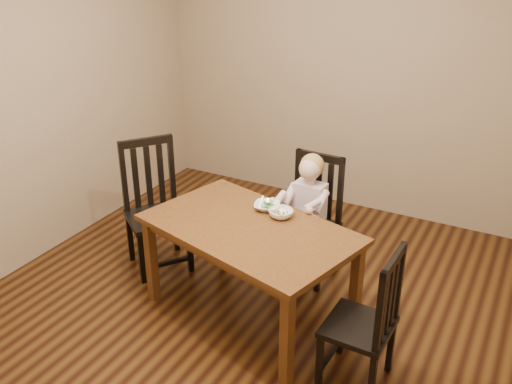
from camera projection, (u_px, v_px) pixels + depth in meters
The scene contains 9 objects.
room at pixel (256, 136), 3.72m from camera, with size 4.01×4.01×2.71m.
dining_table at pixel (249, 237), 3.95m from camera, with size 1.63×1.21×0.73m.
chair_child at pixel (311, 219), 4.54m from camera, with size 0.45×0.43×1.00m.
chair_left at pixel (155, 208), 4.64m from camera, with size 0.63×0.64×1.07m.
chair_right at pixel (367, 322), 3.40m from camera, with size 0.40×0.42×0.94m.
toddler at pixel (308, 205), 4.44m from camera, with size 0.32×0.40×0.56m, color beige, non-canonical shape.
bowl_peas at pixel (267, 206), 4.14m from camera, with size 0.19×0.19×0.05m, color white.
bowl_veg at pixel (281, 213), 4.03m from camera, with size 0.18×0.18×0.06m, color white.
fork at pixel (261, 203), 4.14m from camera, with size 0.04×0.11×0.04m.
Camera 1 is at (1.66, -3.11, 2.60)m, focal length 40.00 mm.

